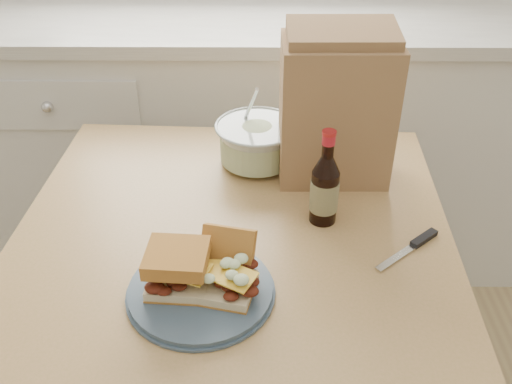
{
  "coord_description": "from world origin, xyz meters",
  "views": [
    {
      "loc": [
        0.14,
        -0.16,
        1.52
      ],
      "look_at": [
        0.13,
        0.8,
        0.85
      ],
      "focal_mm": 40.0,
      "sensor_mm": 36.0,
      "label": 1
    }
  ],
  "objects_px": {
    "beer_bottle": "(325,188)",
    "paper_bag": "(336,111)",
    "dining_table": "(234,272)",
    "plate": "(201,291)",
    "coleslaw_bowl": "(257,144)"
  },
  "relations": [
    {
      "from": "beer_bottle",
      "to": "dining_table",
      "type": "bearing_deg",
      "value": 169.7
    },
    {
      "from": "beer_bottle",
      "to": "paper_bag",
      "type": "relative_size",
      "value": 0.66
    },
    {
      "from": "beer_bottle",
      "to": "plate",
      "type": "bearing_deg",
      "value": -160.96
    },
    {
      "from": "plate",
      "to": "coleslaw_bowl",
      "type": "relative_size",
      "value": 1.3
    },
    {
      "from": "plate",
      "to": "paper_bag",
      "type": "xyz_separation_m",
      "value": [
        0.28,
        0.41,
        0.16
      ]
    },
    {
      "from": "beer_bottle",
      "to": "paper_bag",
      "type": "bearing_deg",
      "value": 54.87
    },
    {
      "from": "dining_table",
      "to": "coleslaw_bowl",
      "type": "distance_m",
      "value": 0.33
    },
    {
      "from": "coleslaw_bowl",
      "to": "plate",
      "type": "bearing_deg",
      "value": -102.31
    },
    {
      "from": "plate",
      "to": "paper_bag",
      "type": "distance_m",
      "value": 0.52
    },
    {
      "from": "coleslaw_bowl",
      "to": "beer_bottle",
      "type": "bearing_deg",
      "value": -58.54
    },
    {
      "from": "plate",
      "to": "paper_bag",
      "type": "height_order",
      "value": "paper_bag"
    },
    {
      "from": "paper_bag",
      "to": "plate",
      "type": "bearing_deg",
      "value": -124.53
    },
    {
      "from": "plate",
      "to": "beer_bottle",
      "type": "distance_m",
      "value": 0.34
    },
    {
      "from": "dining_table",
      "to": "beer_bottle",
      "type": "xyz_separation_m",
      "value": [
        0.19,
        0.05,
        0.19
      ]
    },
    {
      "from": "beer_bottle",
      "to": "paper_bag",
      "type": "height_order",
      "value": "paper_bag"
    }
  ]
}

